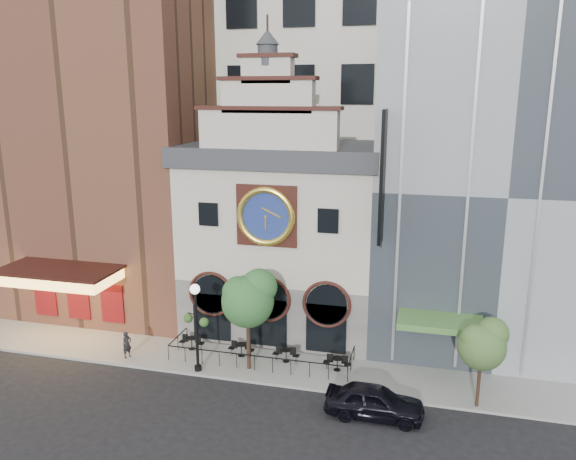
% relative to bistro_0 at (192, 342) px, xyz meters
% --- Properties ---
extents(ground, '(120.00, 120.00, 0.00)m').
position_rel_bistro_0_xyz_m(ground, '(4.54, -2.84, -0.61)').
color(ground, black).
rests_on(ground, ground).
extents(sidewalk, '(44.00, 5.00, 0.15)m').
position_rel_bistro_0_xyz_m(sidewalk, '(4.54, -0.34, -0.54)').
color(sidewalk, gray).
rests_on(sidewalk, ground).
extents(clock_building, '(12.60, 8.78, 18.65)m').
position_rel_bistro_0_xyz_m(clock_building, '(4.54, 4.98, 6.07)').
color(clock_building, '#605E5B').
rests_on(clock_building, ground).
extents(theater_building, '(14.00, 15.60, 25.00)m').
position_rel_bistro_0_xyz_m(theater_building, '(-8.46, 7.11, 11.99)').
color(theater_building, brown).
rests_on(theater_building, ground).
extents(retail_building, '(14.00, 14.40, 20.00)m').
position_rel_bistro_0_xyz_m(retail_building, '(17.53, 7.14, 9.53)').
color(retail_building, gray).
rests_on(retail_building, ground).
extents(office_tower, '(20.00, 16.00, 40.00)m').
position_rel_bistro_0_xyz_m(office_tower, '(4.54, 17.16, 19.39)').
color(office_tower, silver).
rests_on(office_tower, ground).
extents(cafe_railing, '(10.60, 2.60, 0.90)m').
position_rel_bistro_0_xyz_m(cafe_railing, '(4.54, -0.34, -0.01)').
color(cafe_railing, black).
rests_on(cafe_railing, sidewalk).
extents(bistro_0, '(1.58, 0.68, 0.90)m').
position_rel_bistro_0_xyz_m(bistro_0, '(0.00, 0.00, 0.00)').
color(bistro_0, black).
rests_on(bistro_0, sidewalk).
extents(bistro_1, '(1.58, 0.68, 0.90)m').
position_rel_bistro_0_xyz_m(bistro_1, '(3.23, -0.12, 0.00)').
color(bistro_1, black).
rests_on(bistro_1, sidewalk).
extents(bistro_2, '(1.58, 0.68, 0.90)m').
position_rel_bistro_0_xyz_m(bistro_2, '(6.01, -0.16, 0.00)').
color(bistro_2, black).
rests_on(bistro_2, sidewalk).
extents(bistro_3, '(1.58, 0.68, 0.90)m').
position_rel_bistro_0_xyz_m(bistro_3, '(9.08, -0.48, 0.00)').
color(bistro_3, black).
rests_on(bistro_3, sidewalk).
extents(car_right, '(4.84, 1.99, 1.64)m').
position_rel_bistro_0_xyz_m(car_right, '(11.55, -4.42, 0.21)').
color(car_right, black).
rests_on(car_right, ground).
extents(pedestrian, '(0.61, 0.70, 1.61)m').
position_rel_bistro_0_xyz_m(pedestrian, '(-3.27, -1.93, 0.34)').
color(pedestrian, black).
rests_on(pedestrian, sidewalk).
extents(lamppost, '(1.60, 0.84, 5.14)m').
position_rel_bistro_0_xyz_m(lamppost, '(1.43, -2.41, 2.72)').
color(lamppost, black).
rests_on(lamppost, sidewalk).
extents(tree_left, '(3.05, 2.94, 5.87)m').
position_rel_bistro_0_xyz_m(tree_left, '(4.21, -1.45, 3.84)').
color(tree_left, '#382619').
rests_on(tree_left, sidewalk).
extents(tree_right, '(2.43, 2.34, 4.67)m').
position_rel_bistro_0_xyz_m(tree_right, '(16.53, -2.41, 2.96)').
color(tree_right, '#382619').
rests_on(tree_right, sidewalk).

